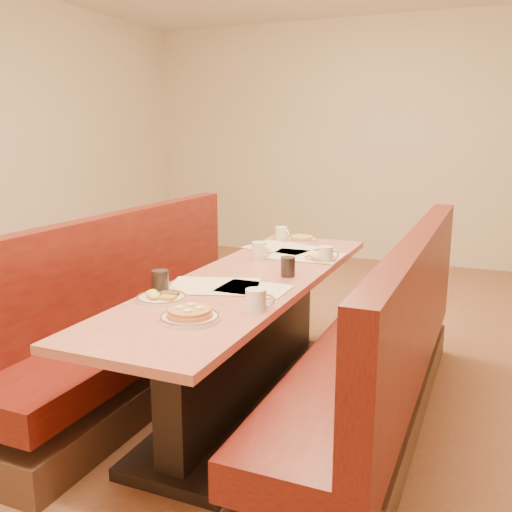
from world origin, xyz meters
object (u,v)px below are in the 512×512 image
at_px(booth_left, 140,327).
at_px(coffee_mug_b, 260,250).
at_px(eggs_plate, 161,297).
at_px(diner_table, 249,342).
at_px(pancake_plate, 190,315).
at_px(booth_right, 379,364).
at_px(soda_tumbler_mid, 288,267).
at_px(coffee_mug_d, 282,233).
at_px(coffee_mug_a, 257,300).
at_px(soda_tumbler_near, 160,282).
at_px(coffee_mug_c, 326,254).

xyz_separation_m(booth_left, coffee_mug_b, (0.60, 0.46, 0.44)).
distance_m(eggs_plate, coffee_mug_b, 1.02).
bearing_deg(diner_table, coffee_mug_b, 106.06).
xyz_separation_m(pancake_plate, coffee_mug_b, (-0.19, 1.22, 0.03)).
distance_m(booth_right, soda_tumbler_mid, 0.71).
height_order(eggs_plate, coffee_mug_b, coffee_mug_b).
bearing_deg(coffee_mug_d, soda_tumbler_mid, -44.32).
height_order(coffee_mug_a, coffee_mug_b, coffee_mug_b).
xyz_separation_m(booth_right, soda_tumbler_mid, (-0.54, 0.10, 0.44)).
relative_size(coffee_mug_a, coffee_mug_b, 0.96).
bearing_deg(soda_tumbler_near, soda_tumbler_mid, 49.96).
bearing_deg(coffee_mug_b, soda_tumbler_mid, -33.60).
xyz_separation_m(pancake_plate, coffee_mug_d, (-0.29, 1.86, 0.03)).
bearing_deg(coffee_mug_a, coffee_mug_c, 67.54).
bearing_deg(booth_left, coffee_mug_d, 65.28).
distance_m(coffee_mug_b, coffee_mug_c, 0.42).
height_order(booth_left, coffee_mug_c, booth_left).
distance_m(soda_tumbler_near, soda_tumbler_mid, 0.73).
distance_m(pancake_plate, coffee_mug_b, 1.24).
bearing_deg(coffee_mug_b, soda_tumbler_near, -84.53).
xyz_separation_m(pancake_plate, coffee_mug_a, (0.21, 0.23, 0.03)).
bearing_deg(diner_table, booth_left, 180.00).
xyz_separation_m(coffee_mug_a, coffee_mug_b, (-0.40, 0.99, 0.00)).
xyz_separation_m(booth_right, eggs_plate, (-0.95, -0.56, 0.40)).
xyz_separation_m(booth_left, booth_right, (1.46, 0.00, 0.00)).
bearing_deg(soda_tumbler_mid, coffee_mug_b, 131.79).
height_order(coffee_mug_b, coffee_mug_d, coffee_mug_b).
height_order(booth_left, eggs_plate, booth_left).
distance_m(eggs_plate, soda_tumbler_mid, 0.77).
bearing_deg(booth_left, diner_table, 0.00).
bearing_deg(coffee_mug_b, diner_table, -59.32).
relative_size(booth_left, coffee_mug_b, 18.64).
xyz_separation_m(booth_right, pancake_plate, (-0.67, -0.76, 0.41)).
distance_m(pancake_plate, soda_tumbler_mid, 0.87).
distance_m(pancake_plate, eggs_plate, 0.34).
bearing_deg(coffee_mug_b, coffee_mug_a, -53.21).
bearing_deg(coffee_mug_c, coffee_mug_b, 172.94).
xyz_separation_m(diner_table, soda_tumbler_mid, (0.19, 0.10, 0.43)).
relative_size(coffee_mug_c, coffee_mug_d, 1.04).
bearing_deg(coffee_mug_a, coffee_mug_b, 90.36).
relative_size(eggs_plate, coffee_mug_a, 1.87).
bearing_deg(eggs_plate, pancake_plate, -36.58).
distance_m(diner_table, coffee_mug_d, 1.20).
relative_size(coffee_mug_a, soda_tumbler_mid, 1.18).
height_order(coffee_mug_b, coffee_mug_c, coffee_mug_b).
distance_m(eggs_plate, coffee_mug_d, 1.66).
relative_size(diner_table, coffee_mug_d, 20.48).
xyz_separation_m(coffee_mug_d, soda_tumbler_mid, (0.41, -1.00, 0.00)).
bearing_deg(eggs_plate, coffee_mug_b, 85.45).
distance_m(booth_left, soda_tumbler_mid, 1.03).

